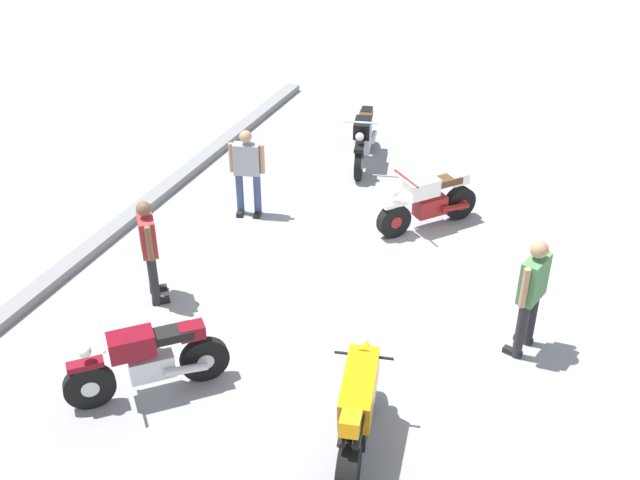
{
  "coord_description": "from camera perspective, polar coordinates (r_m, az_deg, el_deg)",
  "views": [
    {
      "loc": [
        -9.45,
        -3.04,
        6.88
      ],
      "look_at": [
        -0.35,
        0.8,
        0.75
      ],
      "focal_mm": 43.31,
      "sensor_mm": 36.0,
      "label": 1
    }
  ],
  "objects": [
    {
      "name": "person_in_green_shirt",
      "position": [
        10.48,
        15.39,
        -3.53
      ],
      "size": [
        0.67,
        0.41,
        1.76
      ],
      "rotation": [
        0.0,
        0.0,
        1.32
      ],
      "color": "#262628",
      "rests_on": "ground"
    },
    {
      "name": "curb_edge",
      "position": [
        13.93,
        -13.99,
        1.54
      ],
      "size": [
        14.0,
        0.3,
        0.15
      ],
      "primitive_type": "cube",
      "color": "gray",
      "rests_on": "ground"
    },
    {
      "name": "motorcycle_cream_vintage",
      "position": [
        13.32,
        8.04,
        2.8
      ],
      "size": [
        1.6,
        1.37,
        1.07
      ],
      "rotation": [
        0.0,
        0.0,
        2.45
      ],
      "color": "black",
      "rests_on": "ground"
    },
    {
      "name": "motorcycle_black_cruiser",
      "position": [
        15.48,
        3.23,
        7.51
      ],
      "size": [
        2.06,
        0.77,
        1.09
      ],
      "rotation": [
        0.0,
        0.0,
        3.39
      ],
      "color": "black",
      "rests_on": "ground"
    },
    {
      "name": "person_in_gray_shirt",
      "position": [
        13.47,
        -5.4,
        5.31
      ],
      "size": [
        0.41,
        0.63,
        1.6
      ],
      "rotation": [
        0.0,
        0.0,
        3.42
      ],
      "color": "#384772",
      "rests_on": "ground"
    },
    {
      "name": "motorcycle_orange_sportbike",
      "position": [
        9.05,
        2.8,
        -12.23
      ],
      "size": [
        1.95,
        0.77,
        1.14
      ],
      "rotation": [
        0.0,
        0.0,
        0.22
      ],
      "color": "black",
      "rests_on": "ground"
    },
    {
      "name": "motorcycle_maroon_cruiser",
      "position": [
        9.99,
        -12.62,
        -8.66
      ],
      "size": [
        1.52,
        1.6,
        1.09
      ],
      "rotation": [
        0.0,
        0.0,
        2.33
      ],
      "color": "black",
      "rests_on": "ground"
    },
    {
      "name": "person_in_red_shirt",
      "position": [
        11.43,
        -12.53,
        -0.36
      ],
      "size": [
        0.56,
        0.52,
        1.65
      ],
      "rotation": [
        0.0,
        0.0,
        5.4
      ],
      "color": "#262628",
      "rests_on": "ground"
    },
    {
      "name": "ground_plane",
      "position": [
        12.08,
        4.14,
        -3.0
      ],
      "size": [
        40.0,
        40.0,
        0.0
      ],
      "primitive_type": "plane",
      "color": "gray"
    }
  ]
}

